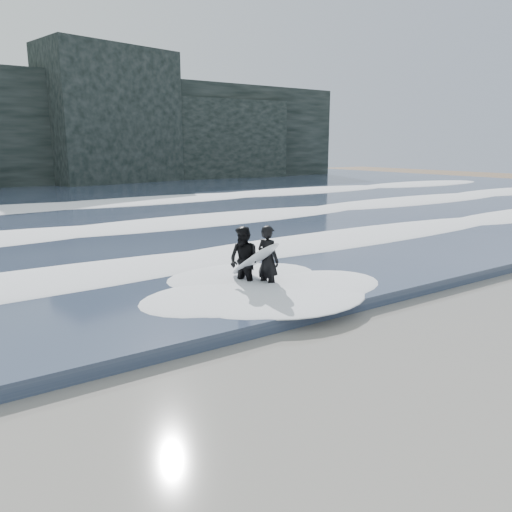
% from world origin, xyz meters
% --- Properties ---
extents(ground, '(120.00, 120.00, 0.00)m').
position_xyz_m(ground, '(0.00, 0.00, 0.00)').
color(ground, olive).
rests_on(ground, ground).
extents(sea, '(90.00, 52.00, 0.30)m').
position_xyz_m(sea, '(0.00, 29.00, 0.15)').
color(sea, '#323D55').
rests_on(sea, ground).
extents(headland, '(70.00, 9.00, 10.00)m').
position_xyz_m(headland, '(0.00, 46.00, 5.00)').
color(headland, black).
rests_on(headland, ground).
extents(foam_near, '(60.00, 3.20, 0.20)m').
position_xyz_m(foam_near, '(0.00, 9.00, 0.40)').
color(foam_near, white).
rests_on(foam_near, sea).
extents(foam_mid, '(60.00, 4.00, 0.24)m').
position_xyz_m(foam_mid, '(0.00, 16.00, 0.42)').
color(foam_mid, white).
rests_on(foam_mid, sea).
extents(foam_far, '(60.00, 4.80, 0.30)m').
position_xyz_m(foam_far, '(0.00, 25.00, 0.45)').
color(foam_far, white).
rests_on(foam_far, sea).
extents(surfer_left, '(0.98, 1.89, 1.77)m').
position_xyz_m(surfer_left, '(0.07, 5.33, 0.89)').
color(surfer_left, black).
rests_on(surfer_left, ground).
extents(surfer_right, '(1.17, 1.78, 1.74)m').
position_xyz_m(surfer_right, '(-0.30, 5.64, 0.88)').
color(surfer_right, black).
rests_on(surfer_right, ground).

